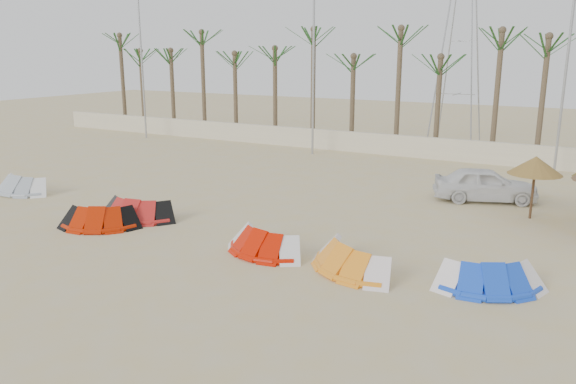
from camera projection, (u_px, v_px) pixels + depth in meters
The scene contains 15 objects.
ground at pixel (185, 281), 15.91m from camera, with size 120.00×120.00×0.00m, color tan.
boundary_wall at pixel (414, 147), 34.41m from camera, with size 60.00×0.30×1.30m, color beige.
palm_line at pixel (438, 49), 33.95m from camera, with size 52.00×4.00×7.70m.
lamp_a at pixel (142, 59), 40.87m from camera, with size 1.25×0.14×11.00m.
lamp_b at pixel (314, 61), 34.27m from camera, with size 1.25×0.14×11.00m.
lamp_c at pixel (568, 63), 27.68m from camera, with size 1.25×0.14×11.00m.
pylon at pixel (453, 145), 39.18m from camera, with size 3.00×3.00×14.00m, color #A5A8AD, non-canonical shape.
kite_grey at pixel (25, 183), 25.89m from camera, with size 3.07×1.64×0.90m.
kite_red_left at pixel (105, 216), 20.82m from camera, with size 3.39×2.56×0.90m.
kite_red_mid at pixel (141, 207), 21.90m from camera, with size 3.37×1.99×0.90m.
kite_red_right at pixel (267, 240), 18.17m from camera, with size 3.15×2.00×0.90m.
kite_orange at pixel (353, 255), 16.76m from camera, with size 3.66×2.72×0.90m.
kite_blue at pixel (493, 273), 15.41m from camera, with size 3.40×2.54×0.90m.
parasol_left at pixel (535, 165), 21.40m from camera, with size 2.02×2.02×2.46m.
car at pixel (485, 184), 24.30m from camera, with size 1.74×4.33×1.48m, color white.
Camera 1 is at (9.74, -11.54, 6.34)m, focal length 35.00 mm.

